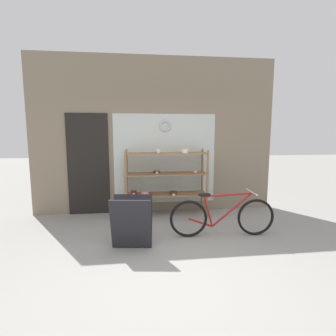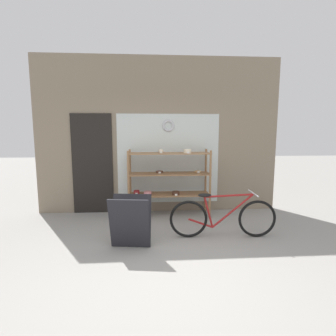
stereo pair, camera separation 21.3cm
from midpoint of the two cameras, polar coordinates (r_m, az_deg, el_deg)
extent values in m
plane|color=gray|center=(3.54, -1.28, -21.27)|extent=(30.00, 30.00, 0.00)
cube|color=gray|center=(5.62, -3.86, 7.00)|extent=(5.14, 0.08, 3.28)
cube|color=silver|center=(5.61, -1.75, 2.01)|extent=(2.16, 0.02, 1.90)
cube|color=black|center=(5.71, -17.99, 0.71)|extent=(0.84, 0.03, 2.10)
torus|color=#B7B7BC|center=(5.57, -1.77, 9.18)|extent=(0.26, 0.06, 0.26)
cylinder|color=#8E6642|center=(5.14, -10.27, -3.94)|extent=(0.04, 0.04, 1.37)
cylinder|color=#8E6642|center=(5.29, 7.42, -3.54)|extent=(0.04, 0.04, 1.37)
cylinder|color=#8E6642|center=(5.56, -10.01, -3.04)|extent=(0.04, 0.04, 1.37)
cylinder|color=#8E6642|center=(5.70, 6.37, -2.70)|extent=(0.04, 0.04, 1.37)
cube|color=#8E6642|center=(5.41, -1.51, -5.72)|extent=(1.65, 0.47, 0.02)
cube|color=#8E6642|center=(5.33, -1.52, -1.26)|extent=(1.65, 0.47, 0.02)
cube|color=#8E6642|center=(5.28, -1.54, 3.23)|extent=(1.65, 0.47, 0.02)
ellipsoid|color=beige|center=(5.27, -3.32, 3.72)|extent=(0.11, 0.09, 0.08)
cube|color=white|center=(5.21, -3.28, 3.46)|extent=(0.05, 0.00, 0.04)
cylinder|color=beige|center=(5.23, 2.52, 3.71)|extent=(0.15, 0.15, 0.08)
cube|color=white|center=(5.16, 2.67, 3.41)|extent=(0.05, 0.00, 0.04)
torus|color=#4C2D1E|center=(5.39, -3.65, -0.85)|extent=(0.16, 0.16, 0.04)
cube|color=white|center=(5.30, -3.59, -1.01)|extent=(0.05, 0.00, 0.04)
cylinder|color=#422619|center=(5.33, -0.01, -5.45)|extent=(0.15, 0.15, 0.07)
cube|color=white|center=(5.26, 0.10, -5.83)|extent=(0.05, 0.00, 0.04)
cylinder|color=maroon|center=(5.42, -8.59, -5.30)|extent=(0.12, 0.12, 0.07)
cube|color=white|center=(5.36, -8.60, -5.65)|extent=(0.05, 0.00, 0.04)
cylinder|color=pink|center=(5.34, -6.19, -5.49)|extent=(0.16, 0.16, 0.07)
cube|color=white|center=(5.26, -6.17, -5.86)|extent=(0.05, 0.00, 0.04)
torus|color=tan|center=(5.50, 4.71, -0.73)|extent=(0.15, 0.15, 0.03)
cube|color=white|center=(5.42, 4.88, -0.84)|extent=(0.05, 0.00, 0.04)
torus|color=black|center=(4.38, 3.09, -10.99)|extent=(0.62, 0.08, 0.62)
torus|color=black|center=(4.65, 17.28, -10.21)|extent=(0.62, 0.08, 0.62)
cylinder|color=maroon|center=(4.48, 12.40, -8.91)|extent=(0.67, 0.07, 0.57)
cylinder|color=maroon|center=(4.39, 11.61, -5.77)|extent=(0.79, 0.07, 0.07)
cylinder|color=maroon|center=(4.39, 7.37, -9.39)|extent=(0.17, 0.04, 0.52)
cylinder|color=maroon|center=(4.43, 5.68, -11.75)|extent=(0.41, 0.05, 0.17)
ellipsoid|color=black|center=(4.30, 6.51, -5.80)|extent=(0.22, 0.10, 0.06)
cylinder|color=#B2B2B7|center=(4.50, 16.50, -5.07)|extent=(0.05, 0.46, 0.02)
cube|color=#232328|center=(3.93, -9.68, -12.06)|extent=(0.61, 0.27, 0.78)
cube|color=#232328|center=(4.09, -9.22, -11.20)|extent=(0.61, 0.27, 0.78)
camera|label=1|loc=(0.11, -91.45, -0.20)|focal=28.00mm
camera|label=2|loc=(0.11, 88.55, 0.20)|focal=28.00mm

